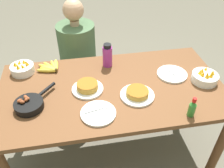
% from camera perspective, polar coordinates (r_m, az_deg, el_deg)
% --- Properties ---
extents(ground_plane, '(14.00, 14.00, 0.00)m').
position_cam_1_polar(ground_plane, '(2.35, -0.00, -15.51)').
color(ground_plane, '#666051').
extents(dining_table, '(1.68, 0.89, 0.78)m').
position_cam_1_polar(dining_table, '(1.84, -0.00, -3.20)').
color(dining_table, brown).
rests_on(dining_table, ground_plane).
extents(banana_bunch, '(0.18, 0.19, 0.04)m').
position_cam_1_polar(banana_bunch, '(2.01, -14.59, 3.85)').
color(banana_bunch, gold).
rests_on(banana_bunch, dining_table).
extents(skillet, '(0.27, 0.30, 0.08)m').
position_cam_1_polar(skillet, '(1.69, -19.22, -4.57)').
color(skillet, black).
rests_on(skillet, dining_table).
extents(frittata_plate_center, '(0.24, 0.24, 0.06)m').
position_cam_1_polar(frittata_plate_center, '(1.69, 6.10, -2.34)').
color(frittata_plate_center, white).
rests_on(frittata_plate_center, dining_table).
extents(frittata_plate_side, '(0.23, 0.23, 0.06)m').
position_cam_1_polar(frittata_plate_side, '(1.74, -5.91, -0.84)').
color(frittata_plate_side, white).
rests_on(frittata_plate_side, dining_table).
extents(empty_plate_near_front, '(0.24, 0.24, 0.02)m').
position_cam_1_polar(empty_plate_near_front, '(1.95, 14.23, 2.33)').
color(empty_plate_near_front, white).
rests_on(empty_plate_near_front, dining_table).
extents(empty_plate_far_left, '(0.23, 0.23, 0.02)m').
position_cam_1_polar(empty_plate_far_left, '(1.57, -3.33, -7.02)').
color(empty_plate_far_left, white).
rests_on(empty_plate_far_left, dining_table).
extents(fruit_bowl_mango, '(0.20, 0.20, 0.12)m').
position_cam_1_polar(fruit_bowl_mango, '(1.94, 21.43, 1.55)').
color(fruit_bowl_mango, white).
rests_on(fruit_bowl_mango, dining_table).
extents(fruit_bowl_citrus, '(0.18, 0.18, 0.12)m').
position_cam_1_polar(fruit_bowl_citrus, '(2.03, -20.76, 3.52)').
color(fruit_bowl_citrus, white).
rests_on(fruit_bowl_citrus, dining_table).
extents(water_bottle, '(0.08, 0.08, 0.20)m').
position_cam_1_polar(water_bottle, '(1.95, -1.11, 6.84)').
color(water_bottle, '#992D89').
rests_on(water_bottle, dining_table).
extents(hot_sauce_bottle, '(0.05, 0.05, 0.15)m').
position_cam_1_polar(hot_sauce_bottle, '(1.60, 18.74, -5.49)').
color(hot_sauce_bottle, '#337F2D').
rests_on(hot_sauce_bottle, dining_table).
extents(person_figure, '(0.40, 0.40, 1.20)m').
position_cam_1_polar(person_figure, '(2.50, -7.88, 4.01)').
color(person_figure, black).
rests_on(person_figure, ground_plane).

